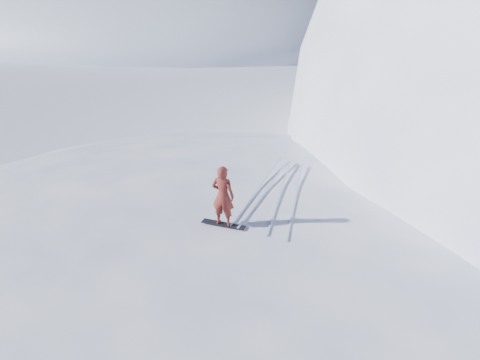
# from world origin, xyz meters

# --- Properties ---
(ground) EXTENTS (400.00, 400.00, 0.00)m
(ground) POSITION_xyz_m (0.00, 0.00, 0.00)
(ground) COLOR white
(ground) RESTS_ON ground
(near_ridge) EXTENTS (36.00, 28.00, 4.80)m
(near_ridge) POSITION_xyz_m (1.00, 3.00, 0.00)
(near_ridge) COLOR white
(near_ridge) RESTS_ON ground
(far_ridge_a) EXTENTS (120.00, 70.00, 28.00)m
(far_ridge_a) POSITION_xyz_m (-70.00, 60.00, 0.00)
(far_ridge_a) COLOR white
(far_ridge_a) RESTS_ON ground
(far_ridge_c) EXTENTS (140.00, 90.00, 36.00)m
(far_ridge_c) POSITION_xyz_m (-40.00, 110.00, 0.00)
(far_ridge_c) COLOR white
(far_ridge_c) RESTS_ON ground
(wind_bumps) EXTENTS (16.00, 14.40, 1.00)m
(wind_bumps) POSITION_xyz_m (-0.56, 2.12, 0.00)
(wind_bumps) COLOR white
(wind_bumps) RESTS_ON ground
(snowboard) EXTENTS (1.42, 0.50, 0.02)m
(snowboard) POSITION_xyz_m (-1.52, 1.70, 2.41)
(snowboard) COLOR black
(snowboard) RESTS_ON near_ridge
(snowboarder) EXTENTS (0.76, 0.57, 1.90)m
(snowboarder) POSITION_xyz_m (-1.52, 1.70, 3.37)
(snowboarder) COLOR maroon
(snowboarder) RESTS_ON snowboard
(vapor_plume) EXTENTS (9.96, 7.97, 6.97)m
(vapor_plume) POSITION_xyz_m (-68.80, 39.55, 0.00)
(vapor_plume) COLOR white
(vapor_plume) RESTS_ON ground
(board_tracks) EXTENTS (2.99, 5.93, 0.04)m
(board_tracks) POSITION_xyz_m (-1.19, 4.64, 2.42)
(board_tracks) COLOR silver
(board_tracks) RESTS_ON ground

